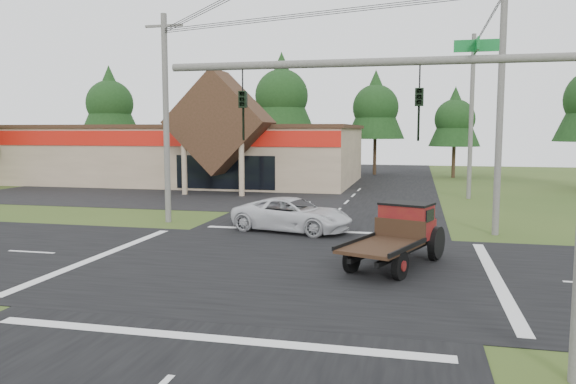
% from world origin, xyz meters
% --- Properties ---
extents(ground, '(120.00, 120.00, 0.00)m').
position_xyz_m(ground, '(0.00, 0.00, 0.00)').
color(ground, '#31491A').
rests_on(ground, ground).
extents(road_ns, '(12.00, 120.00, 0.02)m').
position_xyz_m(road_ns, '(0.00, 0.00, 0.01)').
color(road_ns, black).
rests_on(road_ns, ground).
extents(road_ew, '(120.00, 12.00, 0.02)m').
position_xyz_m(road_ew, '(0.00, 0.00, 0.01)').
color(road_ew, black).
rests_on(road_ew, ground).
extents(parking_apron, '(28.00, 14.00, 0.02)m').
position_xyz_m(parking_apron, '(-14.00, 19.00, 0.01)').
color(parking_apron, black).
rests_on(parking_apron, ground).
extents(cvs_building, '(30.40, 18.20, 9.19)m').
position_xyz_m(cvs_building, '(-15.70, 29.57, 2.78)').
color(cvs_building, gray).
rests_on(cvs_building, ground).
extents(traffic_signal_mast, '(8.12, 0.24, 7.00)m').
position_xyz_m(traffic_signal_mast, '(5.82, -7.50, 4.43)').
color(traffic_signal_mast, '#595651').
rests_on(traffic_signal_mast, ground).
extents(utility_pole_nw, '(2.00, 0.30, 10.50)m').
position_xyz_m(utility_pole_nw, '(-8.00, 8.00, 5.39)').
color(utility_pole_nw, '#595651').
rests_on(utility_pole_nw, ground).
extents(utility_pole_ne, '(2.00, 0.30, 11.50)m').
position_xyz_m(utility_pole_ne, '(8.00, 8.00, 5.89)').
color(utility_pole_ne, '#595651').
rests_on(utility_pole_ne, ground).
extents(utility_pole_n, '(2.00, 0.30, 11.20)m').
position_xyz_m(utility_pole_n, '(8.00, 22.00, 5.74)').
color(utility_pole_n, '#595651').
rests_on(utility_pole_n, ground).
extents(tree_row_a, '(6.72, 6.72, 12.12)m').
position_xyz_m(tree_row_a, '(-30.00, 40.00, 8.05)').
color(tree_row_a, '#332316').
rests_on(tree_row_a, ground).
extents(tree_row_b, '(5.60, 5.60, 10.10)m').
position_xyz_m(tree_row_b, '(-20.00, 42.00, 6.70)').
color(tree_row_b, '#332316').
rests_on(tree_row_b, ground).
extents(tree_row_c, '(7.28, 7.28, 13.13)m').
position_xyz_m(tree_row_c, '(-10.00, 41.00, 8.72)').
color(tree_row_c, '#332316').
rests_on(tree_row_c, ground).
extents(tree_row_d, '(6.16, 6.16, 11.11)m').
position_xyz_m(tree_row_d, '(0.00, 42.00, 7.38)').
color(tree_row_d, '#332316').
rests_on(tree_row_d, ground).
extents(tree_row_e, '(5.04, 5.04, 9.09)m').
position_xyz_m(tree_row_e, '(8.00, 40.00, 6.03)').
color(tree_row_e, '#332316').
rests_on(tree_row_e, ground).
extents(antique_flatbed_truck, '(3.70, 5.57, 2.17)m').
position_xyz_m(antique_flatbed_truck, '(3.78, 0.82, 1.09)').
color(antique_flatbed_truck, '#5E0D13').
rests_on(antique_flatbed_truck, ground).
extents(white_pickup, '(6.08, 3.82, 1.57)m').
position_xyz_m(white_pickup, '(-1.16, 6.86, 0.78)').
color(white_pickup, silver).
rests_on(white_pickup, ground).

